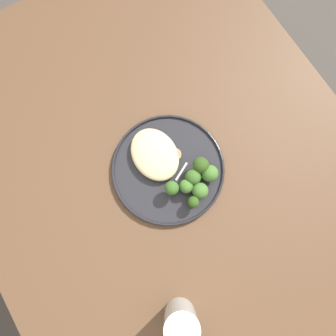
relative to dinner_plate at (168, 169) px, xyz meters
The scene contains 18 objects.
ground 0.75m from the dinner_plate, ahead, with size 6.00×6.00×0.00m, color #47423D.
wooden_dining_table 0.10m from the dinner_plate, ahead, with size 1.40×1.00×0.74m.
dinner_plate is the anchor object (origin of this frame).
noodle_bed 0.05m from the dinner_plate, 166.55° to the right, with size 0.15×0.11×0.03m.
seared_scallop_on_noodles 0.08m from the dinner_plate, 141.97° to the right, with size 0.03×0.03×0.01m.
seared_scallop_tiny_bay 0.04m from the dinner_plate, 121.06° to the left, with size 0.03×0.03×0.02m.
seared_scallop_large_seared 0.04m from the dinner_plate, 146.26° to the right, with size 0.02×0.02×0.02m.
seared_scallop_rear_pale 0.03m from the dinner_plate, 152.79° to the left, with size 0.03×0.03×0.02m.
broccoli_floret_small_sprig 0.07m from the dinner_plate, 22.15° to the right, with size 0.03×0.03×0.06m.
broccoli_floret_right_tilted 0.10m from the dinner_plate, 20.62° to the left, with size 0.04×0.04×0.05m.
broccoli_floret_near_rim 0.08m from the dinner_plate, 33.88° to the left, with size 0.04×0.04×0.05m.
broccoli_floret_tall_stalk 0.09m from the dinner_plate, 61.52° to the left, with size 0.04×0.04×0.06m.
broccoli_floret_split_head 0.11m from the dinner_plate, ahead, with size 0.03×0.03×0.05m.
broccoli_floret_rear_charred 0.11m from the dinner_plate, 48.70° to the left, with size 0.04×0.04×0.05m.
broccoli_floret_center_pile 0.07m from the dinner_plate, 10.37° to the left, with size 0.04×0.04×0.05m.
onion_sliver_pale_crescent 0.04m from the dinner_plate, 45.42° to the left, with size 0.05×0.01×0.00m, color silver.
onion_sliver_curled_piece 0.07m from the dinner_plate, 35.31° to the left, with size 0.05×0.01×0.00m, color silver.
water_glass 0.35m from the dinner_plate, 26.83° to the right, with size 0.07×0.07×0.13m.
Camera 1 is at (0.09, -0.08, 1.52)m, focal length 32.72 mm.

